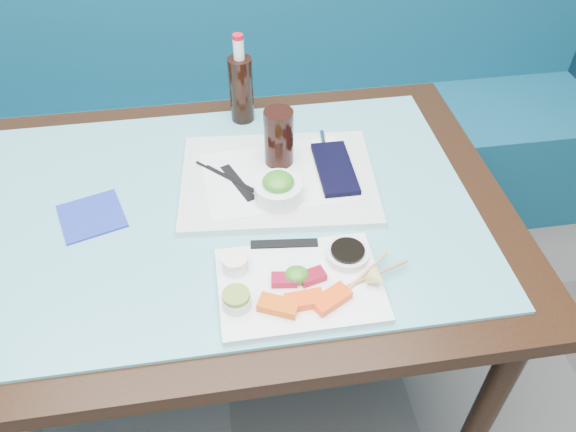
{
  "coord_description": "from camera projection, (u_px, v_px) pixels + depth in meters",
  "views": [
    {
      "loc": [
        0.05,
        0.52,
        1.62
      ],
      "look_at": [
        0.18,
        1.35,
        0.8
      ],
      "focal_mm": 35.0,
      "sensor_mm": 36.0,
      "label": 1
    }
  ],
  "objects": [
    {
      "name": "booth_bench",
      "position": [
        203.0,
        132.0,
        2.12
      ],
      "size": [
        3.0,
        0.56,
        1.17
      ],
      "color": "navy",
      "rests_on": "ground"
    },
    {
      "name": "dining_table",
      "position": [
        206.0,
        236.0,
        1.32
      ],
      "size": [
        1.4,
        0.9,
        0.75
      ],
      "color": "black",
      "rests_on": "ground"
    },
    {
      "name": "glass_top",
      "position": [
        202.0,
        210.0,
        1.26
      ],
      "size": [
        1.22,
        0.76,
        0.01
      ],
      "primitive_type": "cube",
      "color": "#5BAAB6",
      "rests_on": "dining_table"
    },
    {
      "name": "sashimi_plate",
      "position": [
        300.0,
        285.0,
        1.09
      ],
      "size": [
        0.32,
        0.23,
        0.02
      ],
      "primitive_type": "cube",
      "rotation": [
        0.0,
        0.0,
        0.0
      ],
      "color": "white",
      "rests_on": "glass_top"
    },
    {
      "name": "salmon_left",
      "position": [
        278.0,
        306.0,
        1.03
      ],
      "size": [
        0.08,
        0.06,
        0.02
      ],
      "primitive_type": "cube",
      "rotation": [
        0.0,
        0.0,
        -0.44
      ],
      "color": "#E44E09",
      "rests_on": "sashimi_plate"
    },
    {
      "name": "salmon_mid",
      "position": [
        304.0,
        300.0,
        1.04
      ],
      "size": [
        0.07,
        0.04,
        0.02
      ],
      "primitive_type": "cube",
      "rotation": [
        0.0,
        0.0,
        0.07
      ],
      "color": "#FF430A",
      "rests_on": "sashimi_plate"
    },
    {
      "name": "salmon_right",
      "position": [
        331.0,
        299.0,
        1.04
      ],
      "size": [
        0.08,
        0.07,
        0.02
      ],
      "primitive_type": "cube",
      "rotation": [
        0.0,
        0.0,
        0.51
      ],
      "color": "#FA440A",
      "rests_on": "sashimi_plate"
    },
    {
      "name": "tuna_left",
      "position": [
        284.0,
        280.0,
        1.08
      ],
      "size": [
        0.05,
        0.04,
        0.02
      ],
      "primitive_type": "cube",
      "rotation": [
        0.0,
        0.0,
        -0.13
      ],
      "color": "maroon",
      "rests_on": "sashimi_plate"
    },
    {
      "name": "tuna_right",
      "position": [
        312.0,
        276.0,
        1.08
      ],
      "size": [
        0.06,
        0.04,
        0.02
      ],
      "primitive_type": "cube",
      "rotation": [
        0.0,
        0.0,
        0.27
      ],
      "color": "maroon",
      "rests_on": "sashimi_plate"
    },
    {
      "name": "seaweed_garnish",
      "position": [
        297.0,
        275.0,
        1.08
      ],
      "size": [
        0.06,
        0.06,
        0.03
      ],
      "primitive_type": "ellipsoid",
      "rotation": [
        0.0,
        0.0,
        0.38
      ],
      "color": "#337D1D",
      "rests_on": "sashimi_plate"
    },
    {
      "name": "ramekin_wasabi",
      "position": [
        237.0,
        301.0,
        1.04
      ],
      "size": [
        0.07,
        0.07,
        0.02
      ],
      "primitive_type": "cylinder",
      "rotation": [
        0.0,
        0.0,
        -0.36
      ],
      "color": "white",
      "rests_on": "sashimi_plate"
    },
    {
      "name": "wasabi_fill",
      "position": [
        236.0,
        296.0,
        1.03
      ],
      "size": [
        0.07,
        0.07,
        0.01
      ],
      "primitive_type": "cylinder",
      "rotation": [
        0.0,
        0.0,
        0.35
      ],
      "color": "olive",
      "rests_on": "ramekin_wasabi"
    },
    {
      "name": "ramekin_ginger",
      "position": [
        235.0,
        265.0,
        1.1
      ],
      "size": [
        0.06,
        0.06,
        0.02
      ],
      "primitive_type": "cylinder",
      "rotation": [
        0.0,
        0.0,
        -0.28
      ],
      "color": "white",
      "rests_on": "sashimi_plate"
    },
    {
      "name": "ginger_fill",
      "position": [
        235.0,
        259.0,
        1.09
      ],
      "size": [
        0.06,
        0.06,
        0.01
      ],
      "primitive_type": "cylinder",
      "rotation": [
        0.0,
        0.0,
        0.06
      ],
      "color": "white",
      "rests_on": "ramekin_ginger"
    },
    {
      "name": "soy_dish",
      "position": [
        347.0,
        254.0,
        1.13
      ],
      "size": [
        0.11,
        0.11,
        0.02
      ],
      "primitive_type": "cylinder",
      "rotation": [
        0.0,
        0.0,
        0.41
      ],
      "color": "silver",
      "rests_on": "sashimi_plate"
    },
    {
      "name": "soy_fill",
      "position": [
        348.0,
        250.0,
        1.12
      ],
      "size": [
        0.09,
        0.09,
        0.01
      ],
      "primitive_type": "cylinder",
      "rotation": [
        0.0,
        0.0,
        -0.31
      ],
      "color": "black",
      "rests_on": "soy_dish"
    },
    {
      "name": "lemon_wedge",
      "position": [
        378.0,
        279.0,
        1.06
      ],
      "size": [
        0.05,
        0.05,
        0.04
      ],
      "primitive_type": "cone",
      "rotation": [
        1.57,
        0.0,
        0.65
      ],
      "color": "#EDCE70",
      "rests_on": "sashimi_plate"
    },
    {
      "name": "chopstick_sleeve",
      "position": [
        284.0,
        244.0,
        1.16
      ],
      "size": [
        0.14,
        0.04,
        0.0
      ],
      "primitive_type": "cube",
      "rotation": [
        0.0,
        0.0,
        -0.11
      ],
      "color": "black",
      "rests_on": "sashimi_plate"
    },
    {
      "name": "wooden_chopstick_a",
      "position": [
        357.0,
        281.0,
        1.08
      ],
      "size": [
        0.16,
        0.13,
        0.01
      ],
      "primitive_type": "cylinder",
      "rotation": [
        1.57,
        0.0,
        -0.89
      ],
      "color": "tan",
      "rests_on": "sashimi_plate"
    },
    {
      "name": "wooden_chopstick_b",
      "position": [
        362.0,
        280.0,
        1.08
      ],
      "size": [
        0.2,
        0.08,
        0.01
      ],
      "primitive_type": "cylinder",
      "rotation": [
        1.57,
        0.0,
        -1.24
      ],
      "color": "#A5764D",
      "rests_on": "sashimi_plate"
    },
    {
      "name": "serving_tray",
      "position": [
        278.0,
        179.0,
        1.32
      ],
      "size": [
        0.48,
        0.38,
        0.02
      ],
      "primitive_type": "cube",
      "rotation": [
        0.0,
        0.0,
        -0.09
      ],
      "color": "silver",
      "rests_on": "glass_top"
    },
    {
      "name": "paper_placemat",
      "position": [
        278.0,
        176.0,
        1.31
      ],
      "size": [
        0.36,
        0.26,
        0.0
      ],
      "primitive_type": "cube",
      "rotation": [
        0.0,
        0.0,
        0.07
      ],
      "color": "white",
      "rests_on": "serving_tray"
    },
    {
      "name": "seaweed_bowl",
      "position": [
        278.0,
        191.0,
        1.24
      ],
      "size": [
        0.12,
        0.12,
        0.04
      ],
      "primitive_type": "cylinder",
      "rotation": [
        0.0,
        0.0,
        -0.08
      ],
      "color": "white",
      "rests_on": "serving_tray"
    },
    {
      "name": "seaweed_salad",
      "position": [
        278.0,
        182.0,
        1.22
      ],
      "size": [
        0.07,
        0.07,
        0.04
      ],
      "primitive_type": "ellipsoid",
      "rotation": [
        0.0,
        0.0,
        0.0
      ],
      "color": "#33811D",
      "rests_on": "seaweed_bowl"
    },
    {
      "name": "cola_glass",
      "position": [
        279.0,
        138.0,
        1.3
      ],
      "size": [
        0.08,
        0.08,
        0.14
      ],
      "primitive_type": "cylinder",
      "rotation": [
        0.0,
        0.0,
        -0.14
      ],
      "color": "black",
      "rests_on": "serving_tray"
    },
    {
      "name": "navy_pouch",
      "position": [
        335.0,
        169.0,
        1.32
      ],
      "size": [
        0.08,
        0.19,
        0.01
      ],
      "primitive_type": "cube",
      "rotation": [
        0.0,
        0.0,
        -0.01
      ],
      "color": "black",
      "rests_on": "serving_tray"
    },
    {
      "name": "fork",
      "position": [
        324.0,
        143.0,
        1.4
      ],
      "size": [
        0.02,
        0.1,
        0.01
      ],
      "primitive_type": "cylinder",
      "rotation": [
        1.57,
        0.0,
        -0.11
      ],
      "color": "silver",
      "rests_on": "serving_tray"
    },
    {
      "name": "black_chopstick_a",
      "position": [
        236.0,
        182.0,
        1.29
      ],
      "size": [
        0.18,
        0.18,
        0.01
      ],
      "primitive_type": "cylinder",
      "rotation": [
        1.57,
        0.0,
        0.78
      ],
      "color": "black",
      "rests_on": "serving_tray"
    },
    {
      "name": "black_chopstick_b",
      "position": [
        240.0,
        182.0,
        1.29
      ],
      "size": [
        0.15,
        0.15,
        0.01
      ],
      "primitive_type": "cylinder",
      "rotation": [
        1.57,
        0.0,
        0.77
      ],
      "color": "black",
      "rests_on": "serving_tray"
    },
    {
      "name": "tray_sleeve",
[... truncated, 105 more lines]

